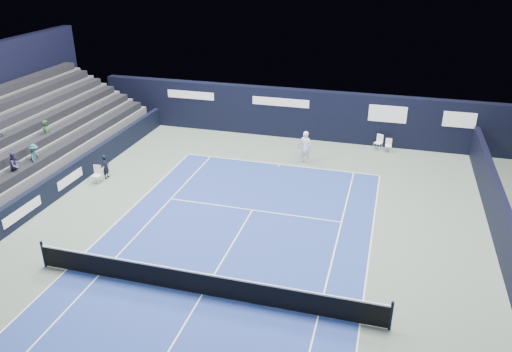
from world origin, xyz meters
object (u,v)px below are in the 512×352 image
at_px(line_judge_chair, 97,173).
at_px(tennis_net, 202,283).
at_px(folding_chair_back_b, 388,144).
at_px(tennis_player, 305,147).
at_px(folding_chair_back_a, 379,139).

bearing_deg(line_judge_chair, tennis_net, -41.42).
height_order(folding_chair_back_b, line_judge_chair, line_judge_chair).
bearing_deg(folding_chair_back_b, line_judge_chair, -152.29).
bearing_deg(line_judge_chair, tennis_player, 27.74).
height_order(tennis_net, tennis_player, tennis_player).
bearing_deg(tennis_player, folding_chair_back_a, 38.85).
bearing_deg(folding_chair_back_a, tennis_player, -116.17).
xyz_separation_m(line_judge_chair, tennis_net, (8.51, -7.08, -0.03)).
xyz_separation_m(folding_chair_back_a, folding_chair_back_b, (0.55, -0.25, -0.16)).
distance_m(folding_chair_back_a, tennis_net, 16.60).
relative_size(folding_chair_back_a, folding_chair_back_b, 1.14).
bearing_deg(folding_chair_back_b, folding_chair_back_a, 153.06).
height_order(line_judge_chair, tennis_net, tennis_net).
distance_m(line_judge_chair, tennis_player, 11.26).
distance_m(tennis_net, tennis_player, 12.68).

